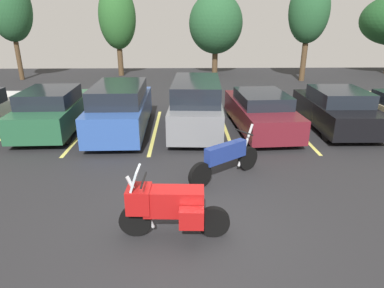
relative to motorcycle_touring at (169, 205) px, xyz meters
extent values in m
cube|color=#262628|center=(0.40, 0.12, -0.72)|extent=(44.00, 44.00, 0.10)
cylinder|color=black|center=(-0.65, 0.03, -0.36)|extent=(0.63, 0.15, 0.62)
cylinder|color=black|center=(0.84, -0.03, -0.36)|extent=(0.63, 0.15, 0.62)
cube|color=#A51414|center=(0.09, 0.00, 0.08)|extent=(1.13, 0.47, 0.51)
cylinder|color=#B2B2B7|center=(-0.53, 0.02, 0.05)|extent=(0.50, 0.09, 1.09)
cylinder|color=black|center=(-0.45, 0.02, 0.52)|extent=(0.06, 0.62, 0.04)
cube|color=#A51414|center=(-0.55, 0.02, 0.13)|extent=(0.46, 0.52, 0.46)
cube|color=#B2C1CC|center=(-0.60, 0.02, 0.56)|extent=(0.18, 0.45, 0.39)
cube|color=#A51414|center=(0.41, -0.37, -0.06)|extent=(0.45, 0.26, 0.36)
cube|color=#A51414|center=(0.44, 0.33, -0.06)|extent=(0.45, 0.26, 0.36)
cylinder|color=black|center=(2.02, 2.96, -0.34)|extent=(0.59, 0.49, 0.65)
cylinder|color=black|center=(0.67, 1.95, -0.34)|extent=(0.59, 0.49, 0.65)
cube|color=navy|center=(1.34, 2.45, 0.06)|extent=(1.15, 0.94, 0.44)
cylinder|color=#B2B2B7|center=(1.92, 2.89, 0.07)|extent=(0.45, 0.36, 1.12)
cylinder|color=black|center=(1.86, 2.84, 0.46)|extent=(0.40, 0.52, 0.04)
cube|color=#EAE066|center=(-6.00, 6.43, -0.66)|extent=(0.12, 5.11, 0.01)
cube|color=#EAE066|center=(-3.39, 6.43, -0.66)|extent=(0.12, 5.11, 0.01)
cube|color=#EAE066|center=(-0.79, 6.43, -0.66)|extent=(0.12, 5.11, 0.01)
cube|color=#EAE066|center=(1.82, 6.43, -0.66)|extent=(0.12, 5.11, 0.01)
cube|color=#EAE066|center=(4.42, 6.43, -0.66)|extent=(0.12, 5.11, 0.01)
cube|color=#EAE066|center=(7.03, 6.43, -0.66)|extent=(0.12, 5.11, 0.01)
cylinder|color=black|center=(-6.53, 8.38, -0.35)|extent=(0.23, 0.63, 0.63)
cube|color=#235638|center=(-4.45, 6.54, -0.03)|extent=(1.96, 4.51, 0.84)
cube|color=black|center=(-4.44, 6.30, 0.64)|extent=(1.75, 2.28, 0.50)
cylinder|color=black|center=(-5.28, 8.03, -0.33)|extent=(0.24, 0.68, 0.68)
cylinder|color=black|center=(-3.71, 8.08, -0.33)|extent=(0.24, 0.68, 0.68)
cylinder|color=black|center=(-5.19, 5.00, -0.33)|extent=(0.24, 0.68, 0.68)
cylinder|color=black|center=(-3.62, 5.05, -0.33)|extent=(0.24, 0.68, 0.68)
cube|color=#2D519E|center=(-1.97, 6.30, 0.02)|extent=(1.88, 4.79, 0.97)
cube|color=black|center=(-1.97, 6.10, 0.80)|extent=(1.70, 2.93, 0.59)
cylinder|color=black|center=(-2.77, 7.91, -0.35)|extent=(0.23, 0.63, 0.63)
cylinder|color=black|center=(-1.22, 7.93, -0.35)|extent=(0.23, 0.63, 0.63)
cylinder|color=black|center=(-2.72, 4.66, -0.35)|extent=(0.23, 0.63, 0.63)
cylinder|color=black|center=(-1.18, 4.69, -0.35)|extent=(0.23, 0.63, 0.63)
cube|color=slate|center=(0.73, 6.55, 0.03)|extent=(2.00, 4.96, 0.97)
cube|color=black|center=(0.73, 6.41, 0.85)|extent=(1.78, 3.36, 0.68)
cylinder|color=black|center=(0.07, 8.25, -0.35)|extent=(0.25, 0.65, 0.64)
cylinder|color=black|center=(1.56, 8.17, -0.35)|extent=(0.25, 0.65, 0.64)
cylinder|color=black|center=(-0.10, 4.93, -0.35)|extent=(0.25, 0.65, 0.64)
cylinder|color=black|center=(1.40, 4.86, -0.35)|extent=(0.25, 0.65, 0.64)
cube|color=maroon|center=(3.07, 6.47, -0.07)|extent=(2.07, 4.84, 0.78)
cube|color=black|center=(3.08, 6.34, 0.53)|extent=(1.78, 2.38, 0.42)
cylinder|color=black|center=(2.21, 8.03, -0.36)|extent=(0.26, 0.63, 0.62)
cylinder|color=black|center=(3.72, 8.12, -0.36)|extent=(0.26, 0.63, 0.62)
cylinder|color=black|center=(2.42, 4.81, -0.36)|extent=(0.26, 0.63, 0.62)
cylinder|color=black|center=(3.93, 4.91, -0.36)|extent=(0.26, 0.63, 0.62)
cube|color=black|center=(5.92, 6.63, -0.06)|extent=(1.94, 4.50, 0.79)
cube|color=black|center=(5.92, 6.46, 0.57)|extent=(1.77, 2.13, 0.48)
cylinder|color=black|center=(5.12, 8.16, -0.34)|extent=(0.23, 0.66, 0.65)
cylinder|color=black|center=(6.76, 8.14, -0.34)|extent=(0.23, 0.66, 0.65)
cylinder|color=black|center=(5.09, 5.11, -0.34)|extent=(0.23, 0.66, 0.65)
cylinder|color=black|center=(6.73, 5.10, -0.34)|extent=(0.23, 0.66, 0.65)
cylinder|color=black|center=(7.36, 7.88, -0.36)|extent=(0.26, 0.62, 0.61)
cylinder|color=#4C3823|center=(7.89, 16.41, 0.49)|extent=(0.34, 0.34, 2.32)
ellipsoid|color=#23512D|center=(7.89, 16.41, 3.56)|extent=(2.44, 2.44, 3.83)
cylinder|color=#4C3823|center=(2.49, 19.28, 0.04)|extent=(0.39, 0.39, 1.41)
ellipsoid|color=#23512D|center=(2.49, 19.28, 2.78)|extent=(3.68, 3.68, 4.07)
cylinder|color=#4C3823|center=(-4.15, 18.72, 0.23)|extent=(0.36, 0.36, 1.79)
ellipsoid|color=#285B28|center=(-4.15, 18.72, 3.20)|extent=(2.46, 2.46, 4.17)
cylinder|color=#4C3823|center=(-10.39, 17.18, 0.53)|extent=(0.29, 0.29, 2.39)
ellipsoid|color=#23512D|center=(-10.39, 17.18, 3.69)|extent=(2.55, 2.55, 3.93)
camera|label=1|loc=(0.31, -5.53, 3.32)|focal=31.83mm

